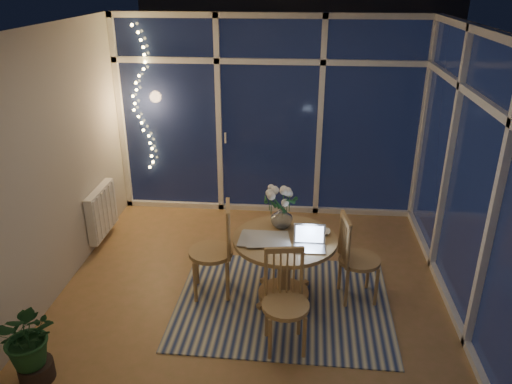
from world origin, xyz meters
TOP-DOWN VIEW (x-y plane):
  - floor at (0.00, 0.00)m, footprint 4.00×4.00m
  - ceiling at (0.00, 0.00)m, footprint 4.00×4.00m
  - wall_back at (0.00, 2.00)m, footprint 4.00×0.04m
  - wall_front at (0.00, -2.00)m, footprint 4.00×0.04m
  - wall_left at (-2.00, 0.00)m, footprint 0.04×4.00m
  - wall_right at (2.00, 0.00)m, footprint 0.04×4.00m
  - window_wall_back at (0.00, 1.96)m, footprint 4.00×0.10m
  - window_wall_right at (1.96, 0.00)m, footprint 0.10×4.00m
  - radiator at (-1.94, 0.90)m, footprint 0.10×0.70m
  - fairy_lights at (-1.65, 1.88)m, footprint 0.24×0.10m
  - garden_patio at (0.50, 5.00)m, footprint 12.00×6.00m
  - garden_fence at (0.00, 5.50)m, footprint 11.00×0.08m
  - neighbour_roof at (0.30, 8.50)m, footprint 7.00×3.00m
  - garden_shrubs at (-0.80, 3.40)m, footprint 0.90×0.90m
  - rug at (0.29, -0.18)m, footprint 2.13×1.72m
  - dining_table at (0.29, -0.08)m, footprint 1.03×1.03m
  - chair_left at (-0.44, -0.07)m, footprint 0.53×0.53m
  - chair_right at (1.03, -0.02)m, footprint 0.49×0.49m
  - chair_front at (0.33, -0.82)m, footprint 0.49×0.49m
  - laptop at (0.52, -0.27)m, footprint 0.29×0.26m
  - flower_vase at (0.25, 0.14)m, footprint 0.21×0.21m
  - bowl at (0.66, 0.04)m, footprint 0.15×0.15m
  - newspapers at (0.10, -0.13)m, footprint 0.42×0.33m
  - phone at (0.29, -0.16)m, footprint 0.11×0.07m
  - potted_plant at (-1.65, -1.38)m, footprint 0.60×0.53m

SIDE VIEW (x-z plane):
  - garden_patio at x=0.50m, z-range -0.11..-0.01m
  - floor at x=0.00m, z-range 0.00..0.00m
  - rug at x=0.29m, z-range 0.00..0.01m
  - dining_table at x=0.29m, z-range 0.00..0.69m
  - potted_plant at x=-1.65m, z-range 0.00..0.76m
  - radiator at x=-1.94m, z-range 0.11..0.69m
  - garden_shrubs at x=-0.80m, z-range 0.00..0.90m
  - chair_front at x=0.33m, z-range 0.00..0.92m
  - chair_right at x=1.03m, z-range 0.00..0.93m
  - chair_left at x=-0.44m, z-range 0.00..1.01m
  - phone at x=0.29m, z-range 0.69..0.70m
  - newspapers at x=0.10m, z-range 0.69..0.71m
  - bowl at x=0.66m, z-range 0.69..0.73m
  - flower_vase at x=0.25m, z-range 0.69..0.90m
  - laptop at x=0.52m, z-range 0.69..0.90m
  - garden_fence at x=0.00m, z-range 0.00..1.80m
  - wall_back at x=0.00m, z-range 0.00..2.60m
  - wall_front at x=0.00m, z-range 0.00..2.60m
  - wall_left at x=-2.00m, z-range 0.00..2.60m
  - wall_right at x=2.00m, z-range 0.00..2.60m
  - window_wall_back at x=0.00m, z-range 0.00..2.60m
  - window_wall_right at x=1.96m, z-range 0.00..2.60m
  - fairy_lights at x=-1.65m, z-range 0.60..2.45m
  - neighbour_roof at x=0.30m, z-range 1.10..3.30m
  - ceiling at x=0.00m, z-range 2.60..2.60m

